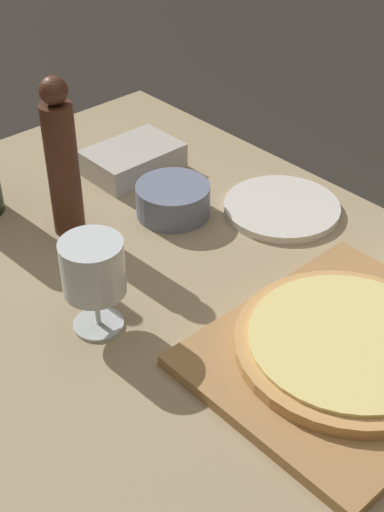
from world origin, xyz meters
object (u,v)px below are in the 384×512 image
(pizza, at_px, (348,344))
(pepper_mill, at_px, (62,161))
(small_bowl, at_px, (173,200))
(wine_glass, at_px, (93,270))

(pizza, distance_m, pepper_mill, 0.54)
(pepper_mill, height_order, small_bowl, pepper_mill)
(pizza, bearing_deg, pepper_mill, 100.94)
(pizza, relative_size, wine_glass, 2.10)
(wine_glass, bearing_deg, small_bowl, 28.82)
(pizza, distance_m, wine_glass, 0.36)
(wine_glass, bearing_deg, pepper_mill, 64.75)
(wine_glass, height_order, small_bowl, wine_glass)
(small_bowl, bearing_deg, pizza, -98.48)
(small_bowl, bearing_deg, wine_glass, -151.18)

